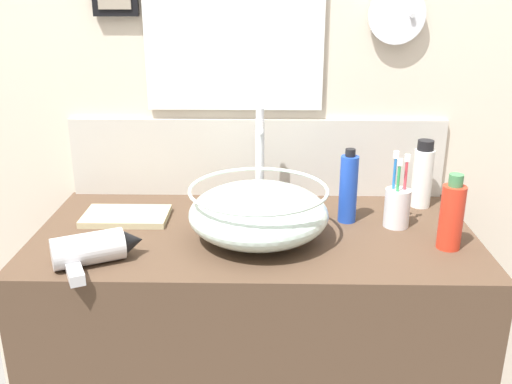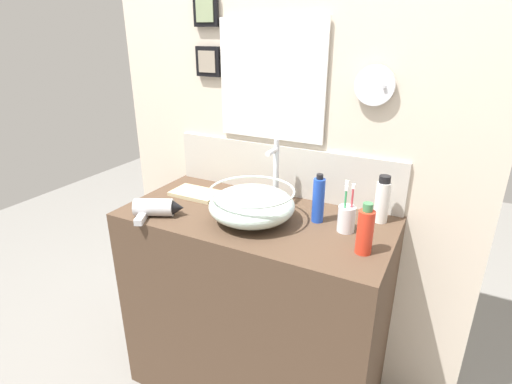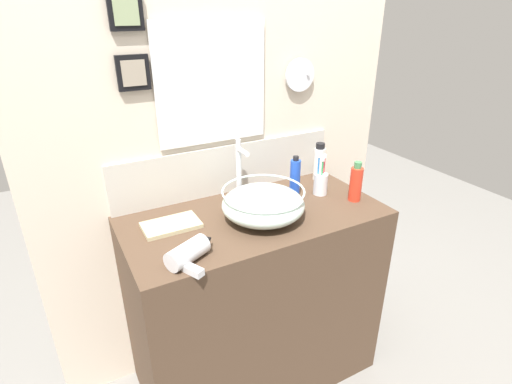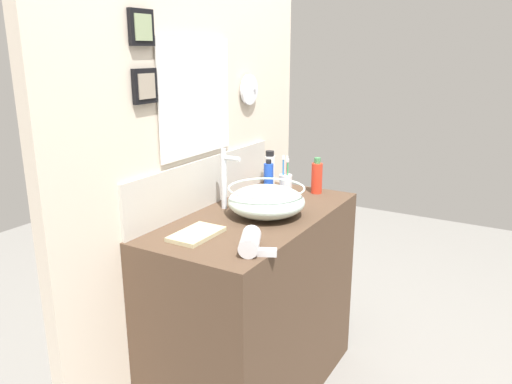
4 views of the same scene
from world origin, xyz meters
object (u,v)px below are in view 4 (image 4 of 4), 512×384
(toothbrush_cup, at_px, (286,184))
(spray_bottle, at_px, (270,169))
(faucet, at_px, (225,176))
(hand_towel, at_px, (196,234))
(shampoo_bottle, at_px, (317,177))
(hair_drier, at_px, (251,241))
(glass_bowl_sink, at_px, (266,201))
(soap_dispenser, at_px, (269,181))

(toothbrush_cup, relative_size, spray_bottle, 1.04)
(faucet, bearing_deg, hand_towel, -164.67)
(toothbrush_cup, height_order, shampoo_bottle, toothbrush_cup)
(faucet, bearing_deg, hair_drier, -135.79)
(glass_bowl_sink, bearing_deg, faucet, 90.00)
(toothbrush_cup, xyz_separation_m, hand_towel, (-0.68, 0.03, -0.04))
(spray_bottle, height_order, shampoo_bottle, spray_bottle)
(soap_dispenser, bearing_deg, toothbrush_cup, -14.21)
(toothbrush_cup, distance_m, hand_towel, 0.68)
(shampoo_bottle, distance_m, hand_towel, 0.79)
(hair_drier, xyz_separation_m, toothbrush_cup, (0.69, 0.21, 0.02))
(glass_bowl_sink, bearing_deg, hand_towel, 161.76)
(hair_drier, bearing_deg, shampoo_bottle, 6.76)
(faucet, distance_m, spray_bottle, 0.44)
(hair_drier, distance_m, spray_bottle, 0.86)
(soap_dispenser, distance_m, shampoo_bottle, 0.26)
(soap_dispenser, xyz_separation_m, shampoo_bottle, (0.21, -0.15, -0.01))
(spray_bottle, distance_m, shampoo_bottle, 0.26)
(shampoo_bottle, xyz_separation_m, hand_towel, (-0.77, 0.15, -0.07))
(glass_bowl_sink, distance_m, soap_dispenser, 0.25)
(glass_bowl_sink, bearing_deg, toothbrush_cup, 13.61)
(toothbrush_cup, xyz_separation_m, soap_dispenser, (-0.12, 0.03, 0.04))
(hair_drier, relative_size, soap_dispenser, 1.06)
(hair_drier, xyz_separation_m, hand_towel, (0.01, 0.24, -0.03))
(hand_towel, bearing_deg, toothbrush_cup, -2.51)
(hair_drier, relative_size, spray_bottle, 1.10)
(toothbrush_cup, xyz_separation_m, spray_bottle, (0.09, 0.14, 0.04))
(toothbrush_cup, relative_size, shampoo_bottle, 1.08)
(spray_bottle, xyz_separation_m, soap_dispenser, (-0.21, -0.11, 0.00))
(glass_bowl_sink, xyz_separation_m, toothbrush_cup, (0.34, 0.08, -0.01))
(faucet, distance_m, hair_drier, 0.50)
(soap_dispenser, height_order, shampoo_bottle, soap_dispenser)
(glass_bowl_sink, height_order, faucet, faucet)
(faucet, bearing_deg, soap_dispenser, -22.77)
(spray_bottle, distance_m, hand_towel, 0.78)
(faucet, xyz_separation_m, hair_drier, (-0.35, -0.34, -0.12))
(faucet, bearing_deg, toothbrush_cup, -19.90)
(faucet, relative_size, hair_drier, 1.34)
(faucet, relative_size, toothbrush_cup, 1.42)
(soap_dispenser, xyz_separation_m, hand_towel, (-0.56, -0.00, -0.08))
(toothbrush_cup, height_order, spray_bottle, toothbrush_cup)
(glass_bowl_sink, relative_size, hand_towel, 1.52)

